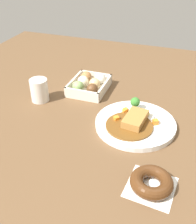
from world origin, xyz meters
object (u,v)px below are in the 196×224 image
at_px(curry_plate, 135,123).
at_px(chocolate_ring_donut, 151,182).
at_px(donut_box, 89,85).
at_px(coffee_mug, 39,90).

bearing_deg(curry_plate, chocolate_ring_donut, 21.82).
xyz_separation_m(curry_plate, chocolate_ring_donut, (0.24, 0.10, 0.00)).
relative_size(curry_plate, donut_box, 1.53).
height_order(curry_plate, coffee_mug, coffee_mug).
bearing_deg(donut_box, chocolate_ring_donut, 37.80).
distance_m(curry_plate, chocolate_ring_donut, 0.26).
height_order(curry_plate, donut_box, curry_plate).
bearing_deg(chocolate_ring_donut, donut_box, -142.20).
height_order(donut_box, chocolate_ring_donut, donut_box).
bearing_deg(curry_plate, donut_box, -128.19).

